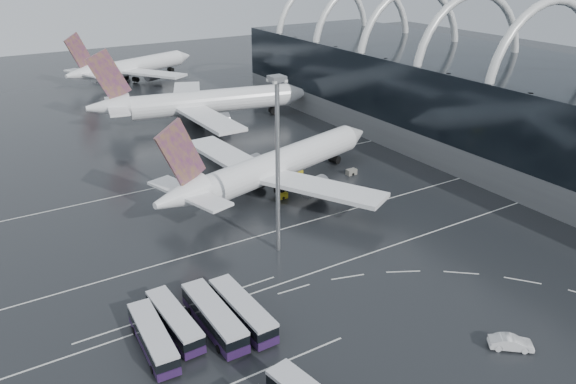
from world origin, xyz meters
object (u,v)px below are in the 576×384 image
airliner_main (273,167)px  airliner_gate_b (201,103)px  gse_cart_belly_c (282,195)px  floodlight_mast (277,146)px  van_curve_c (511,343)px  bus_row_near_c (214,317)px  gse_cart_belly_e (298,173)px  bus_row_near_b (174,321)px  gse_cart_belly_b (351,172)px  airliner_gate_c (132,67)px  bus_row_near_d (242,310)px  bus_row_near_a (153,337)px

airliner_main → airliner_gate_b: 49.88m
airliner_gate_b → gse_cart_belly_c: airliner_gate_b is taller
floodlight_mast → van_curve_c: bearing=-72.3°
bus_row_near_c → gse_cart_belly_e: bus_row_near_c is taller
airliner_main → bus_row_near_c: bearing=-145.9°
bus_row_near_b → van_curve_c: bus_row_near_b is taller
gse_cart_belly_b → floodlight_mast: bearing=-147.0°
bus_row_near_c → gse_cart_belly_c: bearing=-43.1°
airliner_gate_b → gse_cart_belly_b: (10.94, -51.11, -4.62)m
gse_cart_belly_b → airliner_gate_c: bearing=95.8°
airliner_gate_c → gse_cart_belly_b: bearing=-105.0°
airliner_gate_b → floodlight_mast: size_ratio=2.19×
bus_row_near_b → bus_row_near_d: size_ratio=0.93×
bus_row_near_b → bus_row_near_c: bus_row_near_c is taller
bus_row_near_b → floodlight_mast: (21.25, 10.83, 15.46)m
van_curve_c → airliner_main: bearing=38.7°
airliner_main → van_curve_c: size_ratio=10.87×
van_curve_c → gse_cart_belly_b: (17.78, 53.36, -0.26)m
airliner_gate_b → gse_cart_belly_e: (1.44, -45.44, -4.68)m
bus_row_near_d → gse_cart_belly_b: 53.05m
airliner_gate_c → floodlight_mast: size_ratio=1.87×
floodlight_mast → bus_row_near_d: bearing=-134.7°
gse_cart_belly_c → gse_cart_belly_b: bearing=7.9°
airliner_gate_b → gse_cart_belly_e: airliner_gate_b is taller
van_curve_c → gse_cart_belly_c: 50.81m
bus_row_near_b → gse_cart_belly_b: bearing=-60.9°
bus_row_near_c → gse_cart_belly_e: bearing=-44.0°
airliner_gate_c → bus_row_near_a: 147.47m
bus_row_near_b → gse_cart_belly_b: bus_row_near_b is taller
van_curve_c → floodlight_mast: bearing=56.5°
airliner_gate_c → van_curve_c: size_ratio=9.99×
bus_row_near_c → gse_cart_belly_b: 55.65m
airliner_gate_c → airliner_main: bearing=-114.3°
airliner_gate_b → bus_row_near_b: (-39.18, -80.66, -3.56)m
gse_cart_belly_b → gse_cart_belly_e: 11.06m
airliner_gate_b → bus_row_near_a: 92.79m
airliner_main → bus_row_near_d: airliner_main is taller
bus_row_near_d → gse_cart_belly_e: bus_row_near_d is taller
bus_row_near_a → airliner_gate_c: bearing=-13.5°
bus_row_near_b → floodlight_mast: 28.42m
airliner_gate_b → floodlight_mast: (-17.92, -69.83, 11.90)m
van_curve_c → floodlight_mast: floodlight_mast is taller
floodlight_mast → gse_cart_belly_e: (19.36, 24.39, -16.58)m
airliner_gate_b → van_curve_c: 104.78m
bus_row_near_d → bus_row_near_b: bearing=70.8°
airliner_gate_c → gse_cart_belly_b: airliner_gate_c is taller
bus_row_near_c → bus_row_near_d: (3.61, -0.55, -0.06)m
bus_row_near_b → gse_cart_belly_c: bus_row_near_b is taller
airliner_gate_c → gse_cart_belly_e: size_ratio=26.89×
airliner_gate_c → gse_cart_belly_c: size_ratio=25.06×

